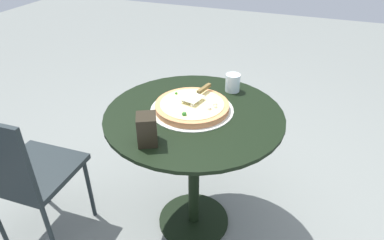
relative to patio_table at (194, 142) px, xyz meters
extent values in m
plane|color=gray|center=(0.00, 0.00, -0.58)|extent=(10.00, 10.00, 0.00)
cylinder|color=black|center=(0.00, 0.00, 0.17)|extent=(0.88, 0.88, 0.02)
cylinder|color=black|center=(0.00, 0.00, -0.20)|extent=(0.06, 0.06, 0.72)
cylinder|color=black|center=(0.00, 0.00, -0.57)|extent=(0.41, 0.41, 0.02)
cylinder|color=silver|center=(-0.03, -0.02, 0.18)|extent=(0.41, 0.41, 0.00)
cylinder|color=tan|center=(-0.03, -0.02, 0.20)|extent=(0.37, 0.37, 0.03)
cylinder|color=#F6DE91|center=(-0.03, -0.02, 0.21)|extent=(0.32, 0.32, 0.00)
sphere|color=#E7EEC3|center=(-0.03, 0.10, 0.22)|extent=(0.02, 0.02, 0.02)
sphere|color=white|center=(-0.03, -0.07, 0.22)|extent=(0.02, 0.02, 0.02)
sphere|color=#30732D|center=(0.09, -0.01, 0.22)|extent=(0.02, 0.02, 0.02)
sphere|color=white|center=(0.00, 0.08, 0.22)|extent=(0.02, 0.02, 0.02)
sphere|color=white|center=(-0.05, 0.09, 0.22)|extent=(0.02, 0.02, 0.02)
sphere|color=#F0EECC|center=(-0.05, 0.00, 0.22)|extent=(0.02, 0.02, 0.02)
sphere|color=#246F1D|center=(-0.09, -0.13, 0.22)|extent=(0.01, 0.01, 0.01)
sphere|color=silver|center=(0.00, -0.01, 0.22)|extent=(0.02, 0.02, 0.02)
cube|color=silver|center=(-0.05, -0.02, 0.23)|extent=(0.12, 0.10, 0.00)
cube|color=brown|center=(-0.15, 0.00, 0.24)|extent=(0.11, 0.04, 0.02)
cylinder|color=white|center=(-0.30, 0.11, 0.22)|extent=(0.08, 0.08, 0.10)
cube|color=black|center=(0.30, -0.10, 0.24)|extent=(0.12, 0.11, 0.13)
cube|color=#21292C|center=(0.35, -0.76, -0.14)|extent=(0.42, 0.42, 0.03)
cylinder|color=#21292C|center=(0.18, -0.93, -0.37)|extent=(0.02, 0.02, 0.43)
cylinder|color=#21292C|center=(0.17, -0.59, -0.37)|extent=(0.02, 0.02, 0.43)
cylinder|color=#21292C|center=(0.51, -0.58, -0.37)|extent=(0.02, 0.02, 0.43)
camera|label=1|loc=(1.32, 0.48, 1.02)|focal=31.57mm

